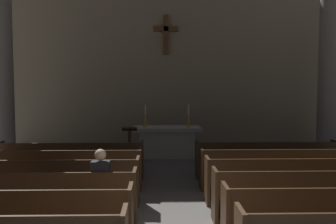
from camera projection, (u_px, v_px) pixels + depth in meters
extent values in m
cube|color=#422B19|center=(9.00, 221.00, 5.82)|extent=(3.53, 0.40, 0.05)
cube|color=#422B19|center=(2.00, 208.00, 5.57)|extent=(3.53, 0.05, 0.50)
cube|color=#422B19|center=(131.00, 217.00, 5.84)|extent=(0.06, 0.50, 0.95)
cube|color=#422B19|center=(32.00, 199.00, 6.88)|extent=(3.53, 0.40, 0.05)
cube|color=#422B19|center=(27.00, 187.00, 6.64)|extent=(3.53, 0.05, 0.50)
cube|color=#422B19|center=(35.00, 209.00, 7.08)|extent=(3.53, 0.04, 0.40)
cube|color=#422B19|center=(135.00, 196.00, 6.90)|extent=(0.06, 0.50, 0.95)
cube|color=#422B19|center=(49.00, 184.00, 7.95)|extent=(3.53, 0.40, 0.05)
cube|color=#422B19|center=(45.00, 173.00, 7.70)|extent=(3.53, 0.05, 0.50)
cube|color=#422B19|center=(51.00, 192.00, 8.14)|extent=(3.53, 0.04, 0.40)
cube|color=#422B19|center=(138.00, 181.00, 7.97)|extent=(0.06, 0.50, 0.95)
cube|color=#422B19|center=(62.00, 171.00, 9.01)|extent=(3.53, 0.40, 0.05)
cube|color=#422B19|center=(59.00, 162.00, 8.77)|extent=(3.53, 0.05, 0.50)
cube|color=#422B19|center=(64.00, 179.00, 9.21)|extent=(3.53, 0.04, 0.40)
cube|color=#422B19|center=(140.00, 169.00, 9.04)|extent=(0.06, 0.50, 0.95)
cube|color=#422B19|center=(72.00, 162.00, 10.08)|extent=(3.53, 0.40, 0.05)
cube|color=#422B19|center=(70.00, 153.00, 9.83)|extent=(3.53, 0.05, 0.50)
cube|color=#422B19|center=(73.00, 169.00, 10.28)|extent=(3.53, 0.04, 0.40)
cube|color=#422B19|center=(142.00, 160.00, 10.10)|extent=(0.06, 0.50, 0.95)
cube|color=#422B19|center=(0.00, 161.00, 10.01)|extent=(0.06, 0.50, 0.95)
cube|color=#422B19|center=(225.00, 216.00, 5.87)|extent=(0.06, 0.50, 0.95)
cube|color=#422B19|center=(315.00, 197.00, 7.01)|extent=(3.53, 0.40, 0.05)
cube|color=#422B19|center=(321.00, 185.00, 6.76)|extent=(3.53, 0.05, 0.50)
cube|color=#422B19|center=(311.00, 206.00, 7.21)|extent=(3.53, 0.04, 0.40)
cube|color=#422B19|center=(215.00, 196.00, 6.94)|extent=(0.06, 0.50, 0.95)
cube|color=#422B19|center=(294.00, 182.00, 8.07)|extent=(3.53, 0.40, 0.05)
cube|color=#422B19|center=(299.00, 171.00, 7.83)|extent=(3.53, 0.05, 0.50)
cube|color=#422B19|center=(291.00, 190.00, 8.27)|extent=(3.53, 0.04, 0.40)
cube|color=#422B19|center=(207.00, 180.00, 8.01)|extent=(0.06, 0.50, 0.95)
cube|color=#422B19|center=(279.00, 170.00, 9.14)|extent=(3.53, 0.40, 0.05)
cube|color=#422B19|center=(282.00, 160.00, 8.89)|extent=(3.53, 0.05, 0.50)
cube|color=#422B19|center=(276.00, 178.00, 9.34)|extent=(3.53, 0.04, 0.40)
cube|color=#422B19|center=(201.00, 169.00, 9.07)|extent=(0.06, 0.50, 0.95)
cube|color=#422B19|center=(266.00, 161.00, 10.21)|extent=(3.53, 0.40, 0.05)
cube|color=#422B19|center=(269.00, 152.00, 9.96)|extent=(3.53, 0.05, 0.50)
cube|color=#422B19|center=(264.00, 168.00, 10.40)|extent=(3.53, 0.04, 0.40)
cube|color=#422B19|center=(197.00, 160.00, 10.14)|extent=(0.06, 0.50, 0.95)
cube|color=#422B19|center=(335.00, 159.00, 10.23)|extent=(0.06, 0.50, 0.95)
cube|color=gray|center=(3.00, 158.00, 12.25)|extent=(1.09, 1.09, 0.20)
cube|color=gray|center=(328.00, 157.00, 12.51)|extent=(1.09, 1.09, 0.20)
cylinder|color=gray|center=(332.00, 52.00, 12.25)|extent=(0.78, 0.78, 6.75)
cube|color=#A8A399|center=(167.00, 144.00, 12.87)|extent=(1.76, 0.72, 0.88)
cube|color=#A8A399|center=(167.00, 129.00, 12.83)|extent=(2.20, 0.90, 0.12)
cube|color=silver|center=(167.00, 127.00, 12.83)|extent=(2.09, 0.86, 0.01)
cylinder|color=#B79338|center=(145.00, 126.00, 12.81)|extent=(0.16, 0.16, 0.02)
cylinder|color=#B79338|center=(145.00, 121.00, 12.79)|extent=(0.07, 0.07, 0.39)
cylinder|color=silver|center=(145.00, 110.00, 12.76)|extent=(0.04, 0.04, 0.32)
cylinder|color=#B79338|center=(189.00, 126.00, 12.84)|extent=(0.16, 0.16, 0.02)
cylinder|color=#B79338|center=(189.00, 121.00, 12.83)|extent=(0.07, 0.07, 0.39)
cylinder|color=silver|center=(189.00, 110.00, 12.80)|extent=(0.04, 0.04, 0.32)
cube|color=gray|center=(166.00, 46.00, 14.60)|extent=(11.46, 0.25, 7.57)
cube|color=brown|center=(166.00, 35.00, 14.37)|extent=(0.17, 0.17, 1.41)
cube|color=brown|center=(166.00, 29.00, 14.35)|extent=(0.90, 0.17, 0.17)
cylinder|color=#422B19|center=(130.00, 165.00, 11.68)|extent=(0.36, 0.36, 0.04)
cylinder|color=#422B19|center=(130.00, 148.00, 11.64)|extent=(0.10, 0.10, 1.05)
cube|color=#422B19|center=(129.00, 129.00, 11.59)|extent=(0.44, 0.31, 0.15)
cube|color=#26262B|center=(103.00, 207.00, 7.11)|extent=(0.24, 0.14, 0.45)
cube|color=#26262B|center=(102.00, 193.00, 6.96)|extent=(0.28, 0.36, 0.12)
cube|color=black|center=(101.00, 177.00, 6.80)|extent=(0.32, 0.20, 0.54)
sphere|color=beige|center=(100.00, 155.00, 6.77)|extent=(0.20, 0.20, 0.20)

